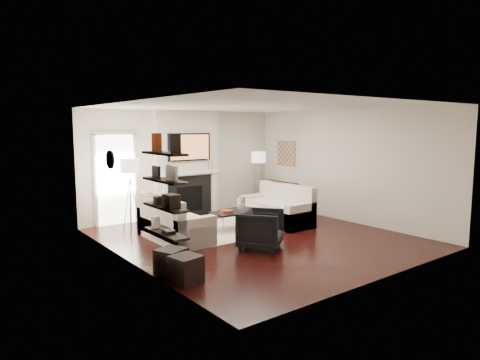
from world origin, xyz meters
TOP-DOWN VIEW (x-y plane):
  - room_envelope at (0.00, 0.00)m, footprint 6.00×6.00m
  - chimney_breast at (0.00, 2.88)m, footprint 1.80×0.25m
  - fireplace_surround at (0.00, 2.74)m, footprint 1.30×0.02m
  - firebox at (0.00, 2.73)m, footprint 0.75×0.02m
  - mantel_pilaster_l at (-0.72, 2.71)m, footprint 0.12×0.08m
  - mantel_pilaster_r at (0.72, 2.71)m, footprint 0.12×0.08m
  - mantel_shelf at (0.00, 2.69)m, footprint 1.70×0.18m
  - tv_body at (0.00, 2.71)m, footprint 1.20×0.06m
  - tv_screen at (0.00, 2.68)m, footprint 1.10×0.00m
  - candlestick_l_tall at (-0.55, 2.70)m, footprint 0.04×0.04m
  - candlestick_l_short at (-0.68, 2.70)m, footprint 0.04×0.04m
  - candlestick_r_tall at (0.55, 2.70)m, footprint 0.04×0.04m
  - candlestick_r_short at (0.68, 2.70)m, footprint 0.04×0.04m
  - hallway_panel at (-1.85, 2.98)m, footprint 0.90×0.02m
  - door_trim_l at (-2.33, 2.96)m, footprint 0.06×0.06m
  - door_trim_r at (-1.37, 2.96)m, footprint 0.06×0.06m
  - door_trim_top at (-1.85, 2.96)m, footprint 1.02×0.06m
  - rug at (0.16, 0.97)m, footprint 2.60×2.00m
  - loveseat_left_base at (-1.44, 0.89)m, footprint 0.85×1.80m
  - loveseat_left_back at (-1.78, 0.89)m, footprint 0.18×1.80m
  - loveseat_left_arm_n at (-1.44, 0.08)m, footprint 0.85×0.18m
  - loveseat_left_arm_s at (-1.44, 1.70)m, footprint 0.85×0.18m
  - loveseat_left_cushion at (-1.39, 0.89)m, footprint 0.63×1.44m
  - pillow_left_orange at (-1.78, 1.19)m, footprint 0.10×0.42m
  - pillow_left_charcoal at (-1.78, 0.59)m, footprint 0.10×0.40m
  - loveseat_right_base at (1.18, 0.74)m, footprint 0.85×1.80m
  - loveseat_right_back at (1.52, 0.74)m, footprint 0.18×1.80m
  - loveseat_right_arm_n at (1.18, -0.07)m, footprint 0.85×0.18m
  - loveseat_right_arm_s at (1.18, 1.55)m, footprint 0.85×0.18m
  - loveseat_right_cushion at (1.13, 0.74)m, footprint 0.63×1.44m
  - pillow_right_orange at (1.52, 1.04)m, footprint 0.10×0.42m
  - pillow_right_charcoal at (1.52, 0.44)m, footprint 0.10×0.40m
  - coffee_table at (0.08, 0.86)m, footprint 1.10×0.55m
  - coffee_leg_nw at (-0.42, 0.64)m, footprint 0.02×0.02m
  - coffee_leg_ne at (0.58, 0.64)m, footprint 0.02×0.02m
  - coffee_leg_sw at (-0.42, 1.08)m, footprint 0.02×0.02m
  - coffee_leg_se at (0.58, 1.08)m, footprint 0.02×0.02m
  - hurricane_glass at (0.23, 0.86)m, footprint 0.18×0.18m
  - hurricane_candle at (0.23, 0.86)m, footprint 0.09×0.09m
  - copper_bowl at (-0.17, 0.86)m, footprint 0.28×0.28m
  - armchair at (-0.42, -0.60)m, footprint 1.07×1.06m
  - lamp_left_post at (-1.85, 2.13)m, footprint 0.02×0.02m
  - lamp_left_shade at (-1.85, 2.13)m, footprint 0.40×0.40m
  - lamp_left_leg_a at (-1.74, 2.13)m, footprint 0.25×0.02m
  - lamp_left_leg_b at (-1.91, 2.23)m, footprint 0.14×0.22m
  - lamp_left_leg_c at (-1.91, 2.04)m, footprint 0.14×0.22m
  - lamp_right_post at (2.05, 2.45)m, footprint 0.02×0.02m
  - lamp_right_shade at (2.05, 2.45)m, footprint 0.40×0.40m
  - lamp_right_leg_a at (2.16, 2.45)m, footprint 0.25×0.02m
  - lamp_right_leg_b at (2.00, 2.54)m, footprint 0.14×0.22m
  - lamp_right_leg_c at (1.99, 2.35)m, footprint 0.14×0.22m
  - console_top at (2.57, 2.16)m, footprint 0.35×1.20m
  - console_leg_n at (2.57, 1.61)m, footprint 0.30×0.04m
  - console_leg_s at (2.57, 2.71)m, footprint 0.30×0.04m
  - wall_art at (2.73, 2.05)m, footprint 0.03×0.70m
  - shelf_bottom at (-2.62, -1.00)m, footprint 0.25×1.00m
  - shelf_lower at (-2.62, -1.00)m, footprint 0.25×1.00m
  - shelf_upper at (-2.62, -1.00)m, footprint 0.25×1.00m
  - shelf_top at (-2.62, -1.00)m, footprint 0.25×1.00m
  - decor_magfile_a at (-2.62, -1.35)m, footprint 0.12×0.10m
  - decor_magfile_b at (-2.62, -0.77)m, footprint 0.12×0.10m
  - decor_frame_a at (-2.62, -1.22)m, footprint 0.04×0.30m
  - decor_frame_b at (-2.62, -0.73)m, footprint 0.04×0.22m
  - decor_wine_rack at (-2.62, -1.19)m, footprint 0.18×0.25m
  - decor_box_small at (-2.62, -0.81)m, footprint 0.15×0.12m
  - decor_books at (-2.62, -1.09)m, footprint 0.14×0.20m
  - decor_box_tall at (-2.62, -0.67)m, footprint 0.10×0.10m
  - clock_rim at (-2.73, 0.90)m, footprint 0.04×0.34m
  - clock_face at (-2.71, 0.90)m, footprint 0.01×0.29m
  - ottoman_near at (-2.47, -0.86)m, footprint 0.52×0.52m
  - ottoman_far at (-2.47, -1.32)m, footprint 0.47×0.47m

SIDE VIEW (x-z plane):
  - rug at x=0.16m, z-range 0.00..0.01m
  - coffee_leg_nw at x=-0.42m, z-range 0.00..0.38m
  - coffee_leg_ne at x=0.58m, z-range 0.00..0.38m
  - coffee_leg_sw at x=-0.42m, z-range 0.00..0.38m
  - coffee_leg_se at x=0.58m, z-range 0.00..0.38m
  - ottoman_near at x=-2.47m, z-range 0.00..0.40m
  - ottoman_far at x=-2.47m, z-range 0.00..0.40m
  - loveseat_left_base at x=-1.44m, z-range 0.00..0.42m
  - loveseat_right_base at x=1.18m, z-range 0.00..0.42m
  - loveseat_left_arm_n at x=-1.44m, z-range 0.00..0.60m
  - loveseat_left_arm_s at x=-1.44m, z-range 0.00..0.60m
  - loveseat_right_arm_n at x=1.18m, z-range 0.00..0.60m
  - loveseat_right_arm_s at x=1.18m, z-range 0.00..0.60m
  - console_leg_n at x=2.57m, z-range 0.00..0.71m
  - console_leg_s at x=2.57m, z-range 0.00..0.71m
  - coffee_table at x=0.08m, z-range 0.38..0.42m
  - armchair at x=-0.42m, z-range 0.00..0.80m
  - copper_bowl at x=-0.17m, z-range 0.42..0.47m
  - firebox at x=0.00m, z-range 0.12..0.78m
  - loveseat_left_cushion at x=-1.39m, z-range 0.42..0.52m
  - loveseat_right_cushion at x=1.13m, z-range 0.42..0.52m
  - hurricane_candle at x=0.23m, z-range 0.43..0.56m
  - fireplace_surround at x=0.00m, z-range 0.00..1.04m
  - loveseat_left_back at x=-1.78m, z-range 0.13..0.93m
  - loveseat_right_back at x=1.52m, z-range 0.13..0.93m
  - mantel_pilaster_l at x=-0.72m, z-range 0.00..1.10m
  - mantel_pilaster_r at x=0.72m, z-range 0.00..1.10m
  - hurricane_glass at x=0.23m, z-range 0.41..0.71m
  - lamp_left_leg_a at x=-1.74m, z-range -0.02..1.22m
  - lamp_left_leg_b at x=-1.91m, z-range -0.02..1.22m
  - lamp_left_leg_c at x=-1.91m, z-range -0.02..1.22m
  - lamp_right_leg_a at x=2.16m, z-range -0.02..1.22m
  - lamp_right_leg_b at x=2.00m, z-range -0.02..1.22m
  - lamp_right_leg_c at x=1.99m, z-range -0.02..1.22m
  - lamp_left_post at x=-1.85m, z-range 0.00..1.20m
  - lamp_right_post at x=2.05m, z-range 0.00..1.20m
  - shelf_bottom at x=-2.62m, z-range 0.68..0.72m
  - pillow_left_charcoal at x=-1.78m, z-range 0.52..0.92m
  - pillow_right_charcoal at x=1.52m, z-range 0.52..0.92m
  - pillow_left_orange at x=-1.78m, z-range 0.52..0.94m
  - pillow_right_orange at x=1.52m, z-range 0.52..0.94m
  - console_top at x=2.57m, z-range 0.71..0.75m
  - decor_books at x=-2.62m, z-range 0.72..0.77m
  - decor_box_tall at x=-2.62m, z-range 0.72..0.90m
  - door_trim_l at x=-2.33m, z-range -0.03..2.13m
  - door_trim_r at x=-1.37m, z-range -0.03..2.13m
  - hallway_panel at x=-1.85m, z-range 0.00..2.10m
  - shelf_lower at x=-2.62m, z-range 1.08..1.12m
  - mantel_shelf at x=0.00m, z-range 1.09..1.16m
  - decor_box_small at x=-2.62m, z-range 1.12..1.24m
  - decor_wine_rack at x=-2.62m, z-range 1.12..1.32m
  - candlestick_l_short at x=-0.68m, z-range 1.15..1.40m
  - candlestick_r_short at x=0.68m, z-range 1.15..1.40m
  - candlestick_l_tall at x=-0.55m, z-range 1.16..1.45m
  - candlestick_r_tall at x=0.55m, z-range 1.16..1.45m
  - room_envelope at x=0.00m, z-range -1.65..4.35m
  - chimney_breast at x=0.00m, z-range 0.00..2.70m
  - lamp_left_shade at x=-1.85m, z-range 1.30..1.60m
  - lamp_right_shade at x=2.05m, z-range 1.30..1.60m
  - shelf_upper at x=-2.62m, z-range 1.48..1.52m
  - wall_art at x=2.73m, z-range 1.20..1.90m
  - decor_frame_b at x=-2.62m, z-range 1.52..1.70m
  - decor_frame_a at x=-2.62m, z-range 1.52..1.74m
  - clock_rim at x=-2.73m, z-range 1.53..1.87m
  - clock_face at x=-2.71m, z-range 1.55..1.84m
  - tv_screen at x=0.00m, z-range 1.47..2.09m
  - tv_body at x=0.00m, z-range 1.43..2.13m
  - shelf_top at x=-2.62m, z-range 1.88..1.92m
  - decor_magfile_a at x=-2.62m, z-range 1.92..2.20m
  - decor_magfile_b at x=-2.62m, z-range 1.92..2.20m
  - door_trim_top at x=-1.85m, z-range 2.10..2.16m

